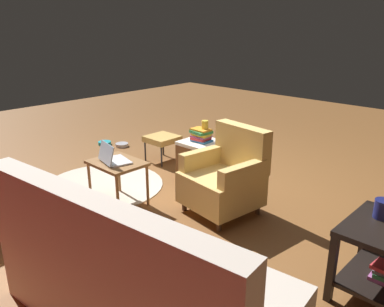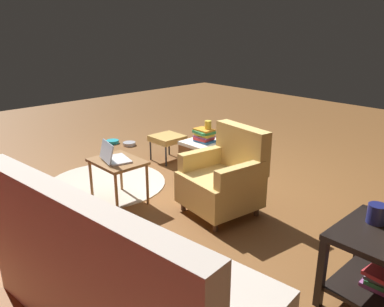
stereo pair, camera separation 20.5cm
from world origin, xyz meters
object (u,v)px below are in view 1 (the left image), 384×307
object	(u,v)px
laptop	(113,158)
pet_bowl_steel	(122,145)
wicker_hamper	(201,160)
ottoman	(162,139)
laptop_desk	(117,167)
small_vase	(383,209)
yellow_mug	(205,125)
book_stack_hamper	(201,135)
tv_remote	(199,137)
couch	(137,281)
pet_bowl_teal	(105,143)
armchair	(225,178)

from	to	relation	value
laptop	pet_bowl_steel	xyz separation A→B (m)	(1.63, -1.28, -0.50)
wicker_hamper	ottoman	bearing A→B (deg)	-7.25
laptop_desk	wicker_hamper	size ratio (longest dim) A/B	1.17
small_vase	laptop	world-z (taller)	laptop
yellow_mug	laptop	bearing A→B (deg)	82.05
wicker_hamper	book_stack_hamper	size ratio (longest dim) A/B	1.84
laptop	ottoman	bearing A→B (deg)	-62.33
pet_bowl_steel	laptop_desk	bearing A→B (deg)	142.80
tv_remote	ottoman	size ratio (longest dim) A/B	0.40
couch	yellow_mug	distance (m)	2.57
pet_bowl_steel	pet_bowl_teal	distance (m)	0.31
tv_remote	yellow_mug	bearing A→B (deg)	-175.67
pet_bowl_steel	ottoman	bearing A→B (deg)	179.98
laptop_desk	armchair	bearing A→B (deg)	-144.31
book_stack_hamper	yellow_mug	size ratio (longest dim) A/B	2.61
couch	laptop_desk	xyz separation A→B (m)	(1.53, -0.97, 0.09)
laptop_desk	laptop	distance (m)	0.11
book_stack_hamper	pet_bowl_teal	world-z (taller)	book_stack_hamper
pet_bowl_teal	yellow_mug	bearing A→B (deg)	-177.95
yellow_mug	pet_bowl_steel	bearing A→B (deg)	-1.83
laptop_desk	ottoman	bearing A→B (deg)	-61.24
laptop_desk	pet_bowl_steel	size ratio (longest dim) A/B	2.80
armchair	ottoman	xyz separation A→B (m)	(1.60, -0.58, -0.05)
pet_bowl_teal	wicker_hamper	bearing A→B (deg)	-179.26
couch	yellow_mug	xyz separation A→B (m)	(1.37, -2.15, 0.35)
small_vase	pet_bowl_teal	distance (m)	4.45
wicker_hamper	book_stack_hamper	distance (m)	0.32
wicker_hamper	pet_bowl_steel	size ratio (longest dim) A/B	2.40
pet_bowl_steel	laptop	bearing A→B (deg)	141.75
pet_bowl_steel	pet_bowl_teal	size ratio (longest dim) A/B	1.00
yellow_mug	pet_bowl_teal	xyz separation A→B (m)	(2.08, 0.07, -0.66)
pet_bowl_steel	yellow_mug	bearing A→B (deg)	178.17
couch	small_vase	bearing A→B (deg)	-122.48
small_vase	tv_remote	xyz separation A→B (m)	(2.41, -0.73, -0.13)
small_vase	yellow_mug	bearing A→B (deg)	-17.00
small_vase	yellow_mug	distance (m)	2.40
couch	laptop	world-z (taller)	couch
book_stack_hamper	small_vase	bearing A→B (deg)	164.10
book_stack_hamper	pet_bowl_steel	bearing A→B (deg)	-3.18
couch	laptop	distance (m)	1.81
yellow_mug	tv_remote	size ratio (longest dim) A/B	0.62
pet_bowl_teal	small_vase	bearing A→B (deg)	171.84
pet_bowl_steel	pet_bowl_teal	world-z (taller)	same
book_stack_hamper	yellow_mug	distance (m)	0.13
armchair	laptop_desk	xyz separation A→B (m)	(0.92, 0.66, 0.06)
laptop	ottoman	xyz separation A→B (m)	(0.67, -1.28, -0.22)
laptop_desk	book_stack_hamper	bearing A→B (deg)	-96.97
tv_remote	pet_bowl_steel	distance (m)	1.74
book_stack_hamper	pet_bowl_teal	distance (m)	2.12
yellow_mug	pet_bowl_steel	size ratio (longest dim) A/B	0.50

